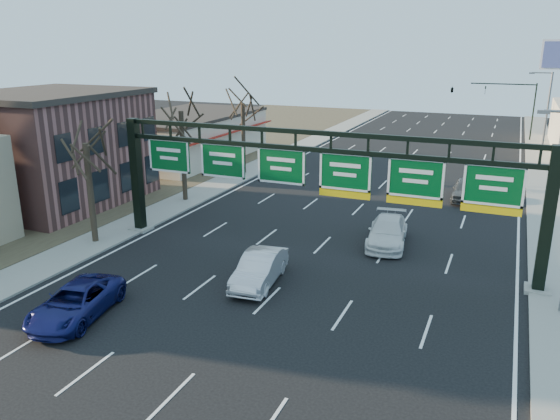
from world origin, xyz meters
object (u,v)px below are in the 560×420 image
at_px(sign_gantry, 315,177).
at_px(car_white_wagon, 387,232).
at_px(car_silver_sedan, 259,269).
at_px(car_blue_suv, 76,302).

distance_m(sign_gantry, car_white_wagon, 6.29).
bearing_deg(car_silver_sedan, sign_gantry, 67.27).
bearing_deg(sign_gantry, car_silver_sedan, -106.35).
bearing_deg(sign_gantry, car_blue_suv, -123.65).
xyz_separation_m(car_blue_suv, car_white_wagon, (10.54, 14.46, 0.05)).
bearing_deg(sign_gantry, car_white_wagon, 47.59).
height_order(car_blue_suv, car_white_wagon, car_white_wagon).
bearing_deg(car_blue_suv, car_white_wagon, 43.45).
bearing_deg(car_blue_suv, car_silver_sedan, 36.77).
bearing_deg(car_silver_sedan, car_blue_suv, -139.13).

